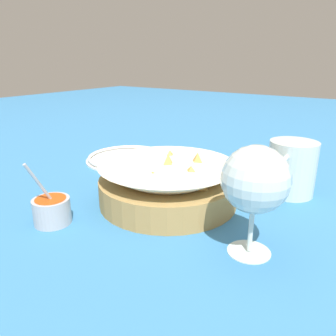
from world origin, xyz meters
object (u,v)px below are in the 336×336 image
object	(u,v)px
wine_glass	(255,182)
side_plate	(128,158)
food_basket	(169,184)
beer_mug	(291,170)
sauce_cup	(52,209)

from	to	relation	value
wine_glass	side_plate	size ratio (longest dim) A/B	0.70
food_basket	beer_mug	bearing A→B (deg)	133.68
sauce_cup	side_plate	world-z (taller)	sauce_cup
food_basket	wine_glass	world-z (taller)	wine_glass
side_plate	sauce_cup	bearing A→B (deg)	21.04
sauce_cup	beer_mug	bearing A→B (deg)	140.36
wine_glass	beer_mug	size ratio (longest dim) A/B	1.16
food_basket	side_plate	xyz separation A→B (m)	(-0.16, -0.25, -0.03)
sauce_cup	beer_mug	size ratio (longest dim) A/B	0.85
wine_glass	sauce_cup	bearing A→B (deg)	-71.32
sauce_cup	side_plate	size ratio (longest dim) A/B	0.51
food_basket	sauce_cup	world-z (taller)	sauce_cup
wine_glass	beer_mug	bearing A→B (deg)	-177.01
wine_glass	side_plate	bearing A→B (deg)	-118.66
sauce_cup	beer_mug	xyz separation A→B (m)	(-0.36, 0.30, 0.03)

